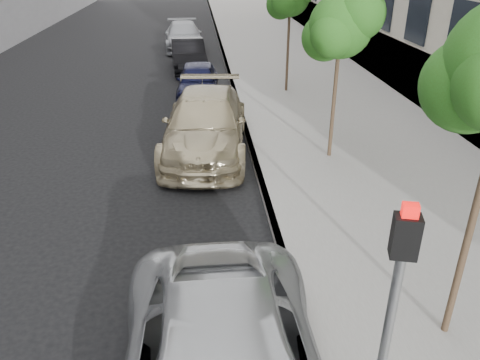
{
  "coord_description": "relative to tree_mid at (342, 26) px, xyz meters",
  "views": [
    {
      "loc": [
        -0.26,
        -3.38,
        5.16
      ],
      "look_at": [
        0.41,
        3.97,
        1.5
      ],
      "focal_mm": 35.0,
      "sensor_mm": 36.0,
      "label": 1
    }
  ],
  "objects": [
    {
      "name": "sidewalk",
      "position": [
        1.07,
        16.0,
        -3.43
      ],
      "size": [
        6.4,
        72.0,
        0.14
      ],
      "primitive_type": "cube",
      "color": "gray",
      "rests_on": "ground"
    },
    {
      "name": "curb",
      "position": [
        -2.05,
        16.0,
        -3.43
      ],
      "size": [
        0.15,
        72.0,
        0.14
      ],
      "primitive_type": "cube",
      "color": "#9E9B93",
      "rests_on": "ground"
    },
    {
      "name": "tree_mid",
      "position": [
        0.0,
        0.0,
        0.0
      ],
      "size": [
        1.84,
        1.64,
        4.27
      ],
      "color": "#38281C",
      "rests_on": "sidewalk"
    },
    {
      "name": "signal_pole",
      "position": [
        -1.7,
        -8.02,
        -1.45
      ],
      "size": [
        0.28,
        0.23,
        3.05
      ],
      "rotation": [
        0.0,
        0.0,
        -0.25
      ],
      "color": "#939699",
      "rests_on": "sidewalk"
    },
    {
      "name": "suv",
      "position": [
        -3.33,
        0.98,
        -2.71
      ],
      "size": [
        2.72,
        5.66,
        1.59
      ],
      "primitive_type": "imported",
      "rotation": [
        0.0,
        0.0,
        -0.09
      ],
      "color": "tan",
      "rests_on": "ground"
    },
    {
      "name": "sedan_blue",
      "position": [
        -3.48,
        6.25,
        -2.84
      ],
      "size": [
        1.7,
        3.91,
        1.31
      ],
      "primitive_type": "imported",
      "rotation": [
        0.0,
        0.0,
        -0.04
      ],
      "color": "black",
      "rests_on": "ground"
    },
    {
      "name": "sedan_black",
      "position": [
        -3.88,
        10.89,
        -2.81
      ],
      "size": [
        1.77,
        4.32,
        1.39
      ],
      "primitive_type": "imported",
      "rotation": [
        0.0,
        0.0,
        0.07
      ],
      "color": "black",
      "rests_on": "ground"
    },
    {
      "name": "sedan_rear",
      "position": [
        -4.18,
        16.11,
        -2.77
      ],
      "size": [
        2.27,
        5.09,
        1.45
      ],
      "primitive_type": "imported",
      "rotation": [
        0.0,
        0.0,
        0.05
      ],
      "color": "gray",
      "rests_on": "ground"
    }
  ]
}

